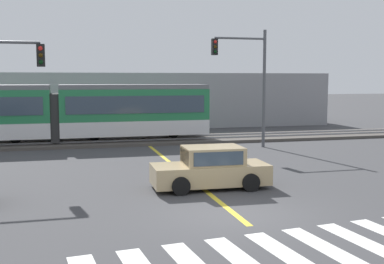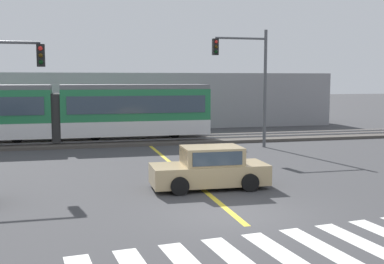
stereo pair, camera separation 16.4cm
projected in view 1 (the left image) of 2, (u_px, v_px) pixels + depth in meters
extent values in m
plane|color=#3D3D3F|center=(234.00, 214.00, 14.17)|extent=(200.00, 200.00, 0.00)
cube|color=#4C4742|center=(144.00, 141.00, 30.24)|extent=(120.00, 4.00, 0.18)
cube|color=#939399|center=(146.00, 140.00, 29.53)|extent=(120.00, 0.08, 0.10)
cube|color=#939399|center=(143.00, 137.00, 30.92)|extent=(120.00, 0.08, 0.10)
cylinder|color=black|center=(16.00, 137.00, 28.26)|extent=(0.70, 0.20, 0.70)
cube|color=silver|center=(134.00, 127.00, 29.99)|extent=(9.00, 2.60, 0.90)
cube|color=#237A47|center=(134.00, 104.00, 29.83)|extent=(9.00, 2.60, 1.90)
cube|color=#384756|center=(137.00, 105.00, 28.56)|extent=(8.28, 0.04, 1.04)
cube|color=slate|center=(134.00, 87.00, 29.71)|extent=(9.00, 2.39, 0.28)
cylinder|color=black|center=(173.00, 133.00, 30.66)|extent=(0.70, 0.20, 0.70)
cylinder|color=black|center=(94.00, 135.00, 29.41)|extent=(0.70, 0.20, 0.70)
cube|color=#2D2D2D|center=(55.00, 117.00, 28.71)|extent=(0.50, 2.34, 2.80)
cube|color=silver|center=(239.00, 258.00, 10.64)|extent=(0.85, 2.84, 0.01)
cube|color=silver|center=(282.00, 252.00, 11.03)|extent=(0.85, 2.84, 0.01)
cube|color=silver|center=(322.00, 246.00, 11.42)|extent=(0.85, 2.84, 0.01)
cube|color=silver|center=(360.00, 240.00, 11.80)|extent=(0.85, 2.84, 0.01)
cube|color=gold|center=(181.00, 171.00, 20.64)|extent=(0.20, 15.99, 0.01)
cube|color=tan|center=(210.00, 174.00, 17.46)|extent=(4.24, 1.80, 0.72)
cube|color=tan|center=(213.00, 155.00, 17.41)|extent=(2.14, 1.57, 0.64)
cube|color=#384756|center=(186.00, 156.00, 17.18)|extent=(0.14, 1.43, 0.52)
cube|color=#384756|center=(219.00, 159.00, 16.66)|extent=(1.79, 0.08, 0.48)
cylinder|color=black|center=(181.00, 186.00, 16.38)|extent=(0.65, 0.24, 0.64)
cylinder|color=black|center=(172.00, 176.00, 18.02)|extent=(0.65, 0.24, 0.64)
cylinder|color=black|center=(251.00, 182.00, 16.95)|extent=(0.65, 0.24, 0.64)
cylinder|color=black|center=(235.00, 173.00, 18.60)|extent=(0.65, 0.24, 0.64)
cube|color=black|center=(41.00, 55.00, 19.28)|extent=(0.32, 0.28, 0.90)
sphere|color=red|center=(40.00, 48.00, 19.11)|extent=(0.18, 0.18, 0.18)
sphere|color=#3A2706|center=(41.00, 55.00, 19.14)|extent=(0.18, 0.18, 0.18)
sphere|color=black|center=(41.00, 62.00, 19.17)|extent=(0.18, 0.18, 0.18)
cylinder|color=#515459|center=(264.00, 89.00, 27.69)|extent=(0.18, 0.18, 6.73)
cylinder|color=#515459|center=(240.00, 38.00, 26.99)|extent=(3.00, 0.12, 0.12)
cube|color=black|center=(215.00, 47.00, 26.67)|extent=(0.32, 0.28, 0.90)
sphere|color=red|center=(215.00, 42.00, 26.50)|extent=(0.18, 0.18, 0.18)
sphere|color=#3A2706|center=(215.00, 47.00, 26.53)|extent=(0.18, 0.18, 0.18)
sphere|color=black|center=(215.00, 52.00, 26.56)|extent=(0.18, 0.18, 0.18)
cube|color=gray|center=(163.00, 100.00, 40.61)|extent=(27.63, 6.00, 4.42)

